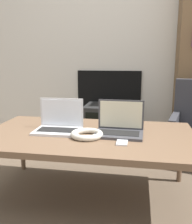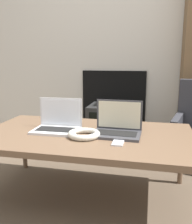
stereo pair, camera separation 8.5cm
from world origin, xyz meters
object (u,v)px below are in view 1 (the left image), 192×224
at_px(headphones, 87,134).
at_px(phone, 122,141).
at_px(laptop_left, 59,124).
at_px(laptop_right, 120,127).
at_px(tv, 106,122).

bearing_deg(headphones, phone, -13.70).
bearing_deg(laptop_left, laptop_right, -1.22).
distance_m(laptop_left, headphones, 0.24).
xyz_separation_m(headphones, tv, (-0.07, 1.40, -0.27)).
height_order(laptop_right, phone, laptop_right).
relative_size(laptop_left, laptop_right, 0.99).
xyz_separation_m(headphones, phone, (0.22, -0.05, -0.01)).
distance_m(laptop_left, phone, 0.46).
bearing_deg(headphones, tv, 92.75).
bearing_deg(laptop_right, phone, -77.67).
xyz_separation_m(laptop_right, tv, (-0.26, 1.29, -0.30)).
height_order(laptop_left, headphones, laptop_left).
height_order(headphones, phone, headphones).
distance_m(laptop_left, laptop_right, 0.40).
xyz_separation_m(laptop_left, laptop_right, (0.40, -0.00, 0.00)).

